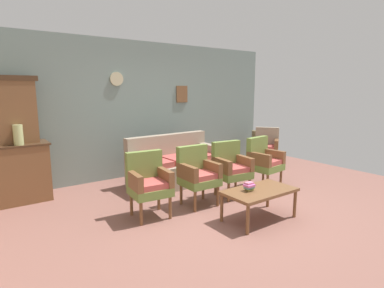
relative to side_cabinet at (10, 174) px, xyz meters
The scene contains 14 objects.
ground_plane 3.42m from the side_cabinet, 41.57° to the right, with size 7.68×7.68×0.00m, color #84564C.
wall_back_with_decor 2.71m from the side_cabinet, ahead, with size 6.40×0.09×2.70m.
side_cabinet is the anchor object (origin of this frame).
cabinet_upper_hutch 0.99m from the side_cabinet, 90.00° to the left, with size 0.99×0.38×1.03m.
vase_on_cabinet 0.66m from the side_cabinet, 49.23° to the right, with size 0.14×0.14×0.31m, color #BAC680.
floral_couch 2.73m from the side_cabinet, 12.72° to the right, with size 1.80×0.88×0.90m.
armchair_row_middle 2.28m from the side_cabinet, 48.58° to the right, with size 0.57×0.54×0.90m.
armchair_near_couch_end 2.91m from the side_cabinet, 36.85° to the right, with size 0.53×0.50×0.90m.
armchair_near_cabinet 3.48m from the side_cabinet, 29.97° to the right, with size 0.57×0.55×0.90m.
armchair_by_doorway 4.20m from the side_cabinet, 24.24° to the right, with size 0.57×0.55×0.90m.
wingback_chair_by_fireplace 5.04m from the side_cabinet, ahead, with size 0.71×0.71×0.90m.
coffee_table 3.78m from the side_cabinet, 45.22° to the right, with size 1.00×0.56×0.42m.
book_stack_on_table 3.64m from the side_cabinet, 46.18° to the right, with size 0.16×0.12×0.11m.
floor_vase_by_wall 5.39m from the side_cabinet, ahead, with size 0.24×0.24×0.74m, color brown.
Camera 1 is at (-2.97, -3.19, 1.75)m, focal length 29.22 mm.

